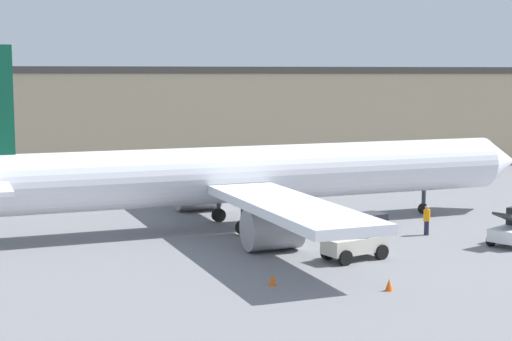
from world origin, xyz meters
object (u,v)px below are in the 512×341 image
ground_crew_worker (427,219)px  safety_cone_near (272,279)px  airplane (241,176)px  safety_cone_far (389,285)px  baggage_tug (360,239)px

ground_crew_worker → safety_cone_near: 14.87m
airplane → safety_cone_far: size_ratio=75.20×
baggage_tug → safety_cone_far: (-0.60, -6.13, -0.80)m
ground_crew_worker → airplane: bearing=133.2°
ground_crew_worker → baggage_tug: size_ratio=0.48×
airplane → baggage_tug: bearing=-74.8°
baggage_tug → safety_cone_far: size_ratio=6.82×
ground_crew_worker → baggage_tug: 7.85m
ground_crew_worker → baggage_tug: (-5.90, -5.19, 0.11)m
airplane → baggage_tug: 10.92m
airplane → safety_cone_near: bearing=-104.4°
ground_crew_worker → safety_cone_far: size_ratio=3.29×
baggage_tug → safety_cone_far: baggage_tug is taller
baggage_tug → ground_crew_worker: bearing=19.1°
ground_crew_worker → baggage_tug: bearing=-163.0°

